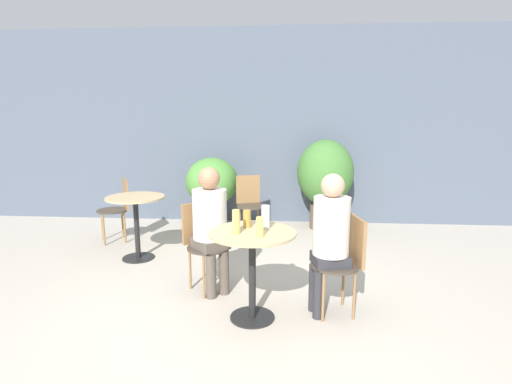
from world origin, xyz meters
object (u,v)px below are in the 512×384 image
(cafe_table_near, at_px, (252,253))
(potted_plant_1, at_px, (325,176))
(beer_glass_3, at_px, (247,219))
(bistro_chair_3, at_px, (250,199))
(cafe_table_far, at_px, (136,213))
(bistro_chair_0, at_px, (345,256))
(seated_person_0, at_px, (330,232))
(beer_glass_2, at_px, (266,217))
(beer_glass_1, at_px, (260,227))
(bistro_chair_1, at_px, (203,237))
(seated_person_1, at_px, (211,219))
(beer_glass_0, at_px, (236,222))
(potted_plant_0, at_px, (212,185))
(bistro_chair_2, at_px, (119,204))

(cafe_table_near, distance_m, potted_plant_1, 2.96)
(beer_glass_3, xyz_separation_m, potted_plant_1, (0.90, 2.70, -0.03))
(cafe_table_near, bearing_deg, bistro_chair_3, 95.81)
(cafe_table_far, relative_size, beer_glass_3, 5.15)
(bistro_chair_0, relative_size, seated_person_0, 0.70)
(beer_glass_2, bearing_deg, bistro_chair_3, 98.52)
(beer_glass_1, height_order, beer_glass_3, beer_glass_1)
(beer_glass_2, relative_size, beer_glass_3, 1.35)
(bistro_chair_1, bearing_deg, seated_person_1, -90.00)
(beer_glass_0, relative_size, potted_plant_0, 0.18)
(cafe_table_near, bearing_deg, bistro_chair_1, 131.93)
(cafe_table_far, height_order, seated_person_0, seated_person_0)
(cafe_table_far, xyz_separation_m, bistro_chair_2, (-0.49, 0.66, -0.05))
(cafe_table_near, xyz_separation_m, potted_plant_0, (-0.84, 2.73, 0.08))
(seated_person_1, xyz_separation_m, potted_plant_1, (1.27, 2.35, 0.07))
(bistro_chair_3, relative_size, seated_person_0, 0.70)
(potted_plant_0, bearing_deg, bistro_chair_3, -27.03)
(cafe_table_far, relative_size, bistro_chair_2, 0.89)
(seated_person_1, height_order, beer_glass_2, seated_person_1)
(seated_person_1, distance_m, beer_glass_3, 0.52)
(bistro_chair_3, xyz_separation_m, potted_plant_0, (-0.59, 0.30, 0.15))
(cafe_table_near, distance_m, beer_glass_3, 0.29)
(cafe_table_far, xyz_separation_m, potted_plant_0, (0.64, 1.40, 0.10))
(beer_glass_3, relative_size, potted_plant_1, 0.11)
(bistro_chair_1, height_order, seated_person_1, seated_person_1)
(cafe_table_far, xyz_separation_m, bistro_chair_3, (1.23, 1.10, -0.05))
(beer_glass_2, bearing_deg, beer_glass_0, -143.55)
(bistro_chair_2, xyz_separation_m, beer_glass_1, (2.04, -2.11, 0.32))
(bistro_chair_0, bearing_deg, potted_plant_1, 166.55)
(beer_glass_2, relative_size, potted_plant_1, 0.15)
(seated_person_0, relative_size, beer_glass_3, 8.30)
(seated_person_0, relative_size, beer_glass_1, 7.89)
(bistro_chair_3, xyz_separation_m, potted_plant_1, (1.09, 0.40, 0.28))
(beer_glass_2, bearing_deg, bistro_chair_1, 142.05)
(beer_glass_0, xyz_separation_m, potted_plant_1, (0.96, 2.90, -0.06))
(cafe_table_far, distance_m, bistro_chair_2, 0.83)
(beer_glass_1, distance_m, beer_glass_3, 0.28)
(seated_person_0, height_order, potted_plant_1, potted_plant_1)
(seated_person_1, height_order, beer_glass_1, seated_person_1)
(bistro_chair_0, relative_size, seated_person_1, 0.70)
(seated_person_0, bearing_deg, bistro_chair_1, -123.27)
(beer_glass_0, bearing_deg, cafe_table_near, 29.58)
(bistro_chair_3, bearing_deg, beer_glass_1, -102.15)
(bistro_chair_0, height_order, beer_glass_3, beer_glass_3)
(cafe_table_near, distance_m, potted_plant_0, 2.86)
(bistro_chair_2, bearing_deg, potted_plant_0, 94.01)
(bistro_chair_1, xyz_separation_m, potted_plant_0, (-0.31, 2.14, 0.15))
(cafe_table_near, relative_size, cafe_table_far, 1.00)
(beer_glass_3, bearing_deg, potted_plant_0, 106.71)
(beer_glass_2, bearing_deg, cafe_table_far, 142.07)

